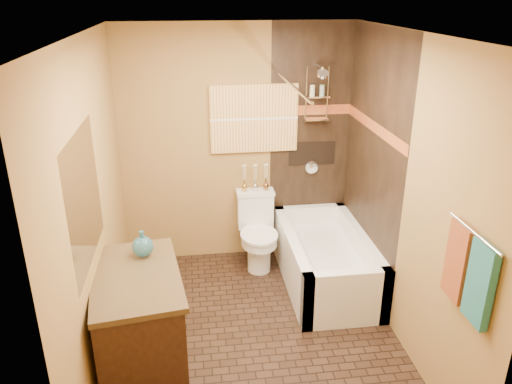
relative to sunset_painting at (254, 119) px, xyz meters
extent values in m
plane|color=black|center=(-0.18, -1.48, -1.55)|extent=(3.00, 3.00, 0.00)
cube|color=#A26F3E|center=(-1.38, -1.48, -0.30)|extent=(0.02, 3.00, 2.50)
cube|color=#A26F3E|center=(1.02, -1.48, -0.30)|extent=(0.02, 3.00, 2.50)
cube|color=#A26F3E|center=(-0.18, 0.02, -0.30)|extent=(2.40, 0.02, 2.50)
cube|color=#A26F3E|center=(-0.18, -2.98, -0.30)|extent=(2.40, 0.02, 2.50)
plane|color=silver|center=(-0.18, -1.48, 0.95)|extent=(3.00, 3.00, 0.00)
cube|color=black|center=(0.60, 0.01, -0.30)|extent=(0.85, 0.01, 2.50)
cube|color=black|center=(1.01, -0.73, -0.30)|extent=(0.01, 1.50, 2.50)
cube|color=maroon|center=(0.60, 0.00, 0.07)|extent=(0.85, 0.01, 0.10)
cube|color=maroon|center=(1.00, -0.73, 0.07)|extent=(0.01, 1.50, 0.10)
cube|color=black|center=(0.62, 0.01, -0.40)|extent=(0.50, 0.01, 0.25)
cylinder|color=silver|center=(0.62, -0.12, 0.53)|extent=(0.02, 0.26, 0.02)
cylinder|color=silver|center=(0.62, -0.28, 0.48)|extent=(0.11, 0.11, 0.09)
cylinder|color=silver|center=(0.62, -0.01, -0.55)|extent=(0.14, 0.02, 0.14)
cylinder|color=silver|center=(0.22, -0.73, 0.47)|extent=(0.03, 1.55, 0.03)
cylinder|color=silver|center=(0.97, -2.53, -0.10)|extent=(0.02, 0.55, 0.02)
cube|color=#1F6968|center=(0.98, -2.66, -0.37)|extent=(0.05, 0.22, 0.52)
cube|color=maroon|center=(0.98, -2.40, -0.37)|extent=(0.05, 0.22, 0.52)
cube|color=#C8842F|center=(0.00, 0.00, 0.00)|extent=(0.90, 0.04, 0.70)
cube|color=white|center=(-1.36, -1.80, -0.05)|extent=(0.01, 1.00, 0.90)
cube|color=white|center=(0.62, -1.43, -1.27)|extent=(0.80, 0.10, 0.55)
cube|color=white|center=(0.62, -0.03, -1.27)|extent=(0.80, 0.10, 0.55)
cube|color=white|center=(0.27, -0.73, -1.27)|extent=(0.10, 1.50, 0.55)
cube|color=white|center=(0.97, -0.73, -1.27)|extent=(0.10, 1.50, 0.55)
cube|color=white|center=(0.62, -0.73, -1.38)|extent=(0.64, 1.34, 0.35)
cube|color=white|center=(0.00, -0.09, -0.99)|extent=(0.38, 0.17, 0.38)
cube|color=white|center=(0.00, -0.09, -0.78)|extent=(0.40, 0.19, 0.04)
cylinder|color=white|center=(0.00, -0.39, -1.36)|extent=(0.24, 0.24, 0.38)
cylinder|color=white|center=(0.00, -0.39, -1.19)|extent=(0.37, 0.37, 0.10)
cylinder|color=white|center=(0.00, -0.39, -1.13)|extent=(0.39, 0.39, 0.03)
cube|color=black|center=(-1.10, -1.80, -1.12)|extent=(0.71, 1.03, 0.85)
cube|color=black|center=(-1.09, -1.80, -0.68)|extent=(0.75, 1.09, 0.04)
camera|label=1|loc=(-0.65, -4.95, 1.23)|focal=35.00mm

